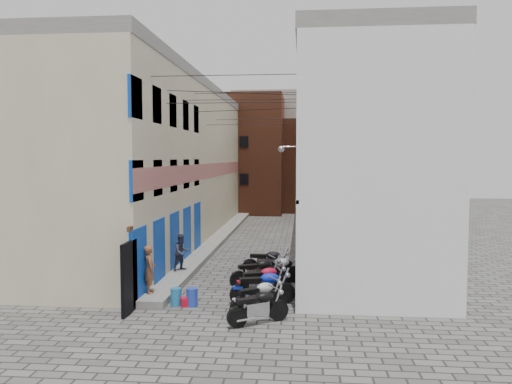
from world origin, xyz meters
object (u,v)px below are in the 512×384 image
(water_jug_near, at_px, (192,297))
(motorcycle_c, at_px, (263,285))
(motorcycle_d, at_px, (263,279))
(motorcycle_e, at_px, (258,271))
(motorcycle_b, at_px, (259,295))
(motorcycle_f, at_px, (276,267))
(water_jug_far, at_px, (176,297))
(person_a, at_px, (150,269))
(person_b, at_px, (182,252))
(red_crate, at_px, (188,302))
(motorcycle_g, at_px, (268,261))
(motorcycle_a, at_px, (258,305))

(water_jug_near, bearing_deg, motorcycle_c, 9.70)
(motorcycle_d, xyz_separation_m, motorcycle_e, (-0.26, 1.04, 0.03))
(motorcycle_e, bearing_deg, water_jug_near, -62.51)
(motorcycle_b, height_order, motorcycle_e, motorcycle_e)
(motorcycle_b, distance_m, motorcycle_d, 1.93)
(motorcycle_f, bearing_deg, water_jug_far, -47.77)
(motorcycle_e, relative_size, water_jug_far, 3.80)
(person_a, bearing_deg, person_b, -23.98)
(motorcycle_e, xyz_separation_m, water_jug_near, (-1.89, -2.43, -0.33))
(red_crate, bearing_deg, motorcycle_d, 31.22)
(motorcycle_c, relative_size, water_jug_near, 3.76)
(motorcycle_g, bearing_deg, red_crate, -27.45)
(red_crate, bearing_deg, person_a, 160.12)
(motorcycle_d, height_order, red_crate, motorcycle_d)
(motorcycle_a, distance_m, motorcycle_g, 5.88)
(motorcycle_e, relative_size, red_crate, 4.87)
(motorcycle_d, relative_size, motorcycle_g, 0.97)
(motorcycle_b, xyz_separation_m, person_a, (-3.72, 1.04, 0.48))
(motorcycle_f, relative_size, person_a, 1.24)
(motorcycle_b, xyz_separation_m, water_jug_near, (-2.19, 0.54, -0.28))
(person_a, height_order, red_crate, person_a)
(motorcycle_c, xyz_separation_m, motorcycle_g, (-0.11, 3.97, -0.02))
(motorcycle_c, relative_size, motorcycle_d, 1.07)
(motorcycle_a, height_order, red_crate, motorcycle_a)
(motorcycle_a, bearing_deg, motorcycle_b, 151.71)
(person_a, xyz_separation_m, person_b, (0.24, 3.36, -0.07))
(motorcycle_d, bearing_deg, motorcycle_f, 145.28)
(motorcycle_c, xyz_separation_m, motorcycle_f, (0.29, 2.91, -0.05))
(motorcycle_d, height_order, motorcycle_e, motorcycle_e)
(motorcycle_f, bearing_deg, motorcycle_g, -164.18)
(person_b, height_order, water_jug_far, person_b)
(motorcycle_e, relative_size, motorcycle_f, 1.09)
(motorcycle_d, xyz_separation_m, person_a, (-3.68, -0.89, 0.46))
(water_jug_far, xyz_separation_m, red_crate, (0.38, -0.01, -0.14))
(motorcycle_e, distance_m, water_jug_near, 3.10)
(motorcycle_a, height_order, motorcycle_e, motorcycle_e)
(motorcycle_g, bearing_deg, person_a, -43.41)
(motorcycle_d, xyz_separation_m, motorcycle_g, (-0.04, 2.96, 0.02))
(motorcycle_d, xyz_separation_m, person_b, (-3.44, 2.47, 0.39))
(motorcycle_b, relative_size, water_jug_far, 3.47)
(motorcycle_f, relative_size, water_jug_far, 3.50)
(person_a, height_order, water_jug_far, person_a)
(motorcycle_f, bearing_deg, motorcycle_b, -9.83)
(water_jug_near, bearing_deg, motorcycle_f, 52.56)
(motorcycle_c, relative_size, person_a, 1.35)
(motorcycle_g, height_order, red_crate, motorcycle_g)
(red_crate, bearing_deg, motorcycle_e, 50.05)
(person_b, height_order, water_jug_near, person_b)
(red_crate, bearing_deg, water_jug_near, 0.00)
(person_a, relative_size, person_b, 1.09)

